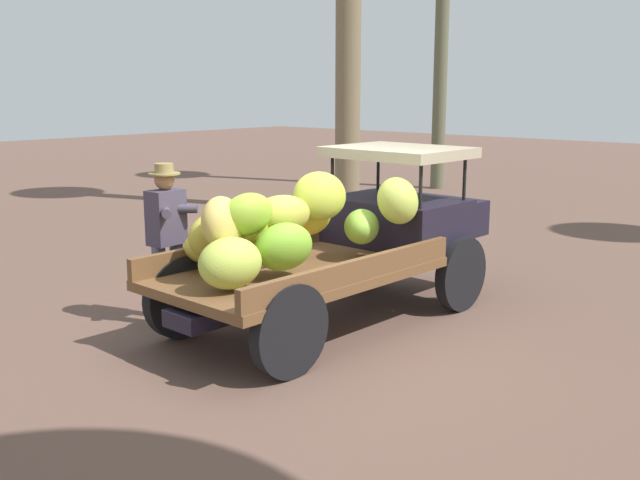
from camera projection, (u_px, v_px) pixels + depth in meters
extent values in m
plane|color=brown|center=(301.00, 335.00, 7.79)|extent=(60.00, 60.00, 0.00)
cube|color=black|center=(326.00, 281.00, 8.06)|extent=(4.01, 0.54, 0.16)
cylinder|color=black|center=(356.00, 253.00, 9.64)|extent=(0.87, 0.16, 0.87)
cylinder|color=black|center=(461.00, 274.00, 8.58)|extent=(0.87, 0.16, 0.87)
cylinder|color=black|center=(181.00, 297.00, 7.64)|extent=(0.87, 0.16, 0.87)
cylinder|color=black|center=(290.00, 331.00, 6.57)|extent=(0.87, 0.16, 0.87)
cube|color=brown|center=(297.00, 273.00, 7.70)|extent=(3.04, 1.79, 0.10)
cube|color=brown|center=(246.00, 247.00, 8.21)|extent=(3.00, 0.15, 0.22)
cube|color=brown|center=(356.00, 271.00, 7.14)|extent=(3.00, 0.15, 0.22)
cube|color=black|center=(397.00, 221.00, 8.85)|extent=(1.14, 1.55, 0.55)
cube|color=black|center=(439.00, 216.00, 9.51)|extent=(0.73, 1.08, 0.44)
cylinder|color=black|center=(378.00, 168.00, 9.49)|extent=(0.04, 0.04, 0.55)
cylinder|color=black|center=(465.00, 177.00, 8.62)|extent=(0.04, 0.04, 0.55)
cylinder|color=black|center=(332.00, 174.00, 8.86)|extent=(0.04, 0.04, 0.55)
cylinder|color=black|center=(421.00, 184.00, 8.00)|extent=(0.04, 0.04, 0.55)
cube|color=tan|center=(398.00, 152.00, 8.69)|extent=(1.26, 1.55, 0.12)
ellipsoid|color=gold|center=(209.00, 246.00, 7.60)|extent=(0.65, 0.63, 0.39)
ellipsoid|color=#8EC03C|center=(362.00, 227.00, 8.03)|extent=(0.70, 0.66, 0.41)
ellipsoid|color=yellow|center=(246.00, 226.00, 7.35)|extent=(0.68, 0.70, 0.57)
ellipsoid|color=#B9C64B|center=(398.00, 201.00, 7.83)|extent=(0.52, 0.64, 0.63)
ellipsoid|color=gold|center=(217.00, 236.00, 7.44)|extent=(0.72, 0.62, 0.57)
ellipsoid|color=#B6C33A|center=(320.00, 196.00, 7.76)|extent=(0.73, 0.69, 0.59)
ellipsoid|color=#B8CB4B|center=(230.00, 263.00, 6.77)|extent=(0.71, 0.66, 0.62)
ellipsoid|color=yellow|center=(310.00, 215.00, 8.06)|extent=(0.70, 0.72, 0.58)
ellipsoid|color=#80BD2F|center=(284.00, 247.00, 7.19)|extent=(0.72, 0.67, 0.59)
ellipsoid|color=#94BB32|center=(247.00, 214.00, 7.12)|extent=(0.59, 0.54, 0.55)
ellipsoid|color=#CFB152|center=(222.00, 223.00, 7.02)|extent=(0.62, 0.55, 0.57)
ellipsoid|color=gold|center=(281.00, 215.00, 7.51)|extent=(0.77, 0.69, 0.55)
cylinder|color=#545970|center=(178.00, 281.00, 8.25)|extent=(0.15, 0.15, 0.89)
cylinder|color=#545970|center=(160.00, 286.00, 8.04)|extent=(0.15, 0.15, 0.89)
cube|color=#423A4C|center=(166.00, 217.00, 7.99)|extent=(0.42, 0.28, 0.60)
cylinder|color=#423A4C|center=(179.00, 209.00, 8.00)|extent=(0.35, 0.36, 0.10)
cylinder|color=#423A4C|center=(165.00, 211.00, 7.84)|extent=(0.30, 0.39, 0.10)
sphere|color=#A06E47|center=(164.00, 180.00, 7.91)|extent=(0.22, 0.22, 0.22)
cylinder|color=olive|center=(164.00, 174.00, 7.89)|extent=(0.34, 0.34, 0.02)
cylinder|color=olive|center=(164.00, 168.00, 7.88)|extent=(0.20, 0.20, 0.10)
ellipsoid|color=tan|center=(183.00, 273.00, 9.59)|extent=(0.55, 0.46, 0.40)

